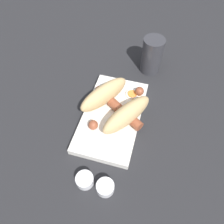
% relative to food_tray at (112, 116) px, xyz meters
% --- Properties ---
extents(ground_plane, '(3.00, 3.00, 0.00)m').
position_rel_food_tray_xyz_m(ground_plane, '(0.00, 0.00, -0.01)').
color(ground_plane, '#232326').
extents(food_tray, '(0.28, 0.16, 0.02)m').
position_rel_food_tray_xyz_m(food_tray, '(0.00, 0.00, 0.00)').
color(food_tray, silver).
rests_on(food_tray, ground_plane).
extents(bread_roll, '(0.21, 0.20, 0.06)m').
position_rel_food_tray_xyz_m(bread_roll, '(-0.01, 0.00, 0.04)').
color(bread_roll, tan).
rests_on(bread_roll, food_tray).
extents(sausage, '(0.17, 0.16, 0.03)m').
position_rel_food_tray_xyz_m(sausage, '(-0.02, 0.01, 0.02)').
color(sausage, brown).
rests_on(sausage, food_tray).
extents(pickled_veggies, '(0.07, 0.06, 0.01)m').
position_rel_food_tray_xyz_m(pickled_veggies, '(-0.07, 0.05, 0.01)').
color(pickled_veggies, orange).
rests_on(pickled_veggies, food_tray).
extents(condiment_cup_near, '(0.04, 0.04, 0.03)m').
position_rel_food_tray_xyz_m(condiment_cup_near, '(0.19, -0.01, 0.00)').
color(condiment_cup_near, white).
rests_on(condiment_cup_near, ground_plane).
extents(condiment_cup_far, '(0.04, 0.04, 0.03)m').
position_rel_food_tray_xyz_m(condiment_cup_far, '(0.20, 0.04, 0.00)').
color(condiment_cup_far, white).
rests_on(condiment_cup_far, ground_plane).
extents(drink_glass, '(0.07, 0.07, 0.12)m').
position_rel_food_tray_xyz_m(drink_glass, '(-0.23, 0.07, 0.05)').
color(drink_glass, '#333338').
rests_on(drink_glass, ground_plane).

